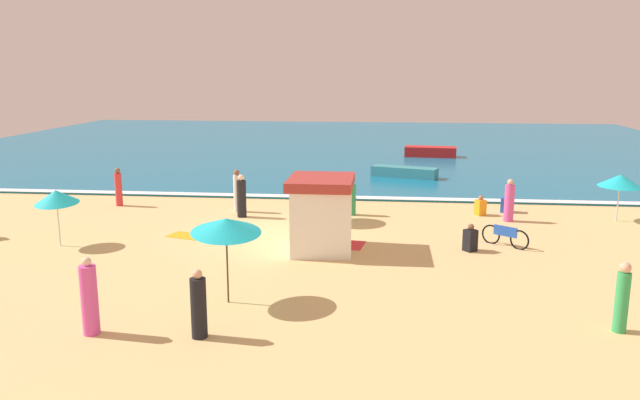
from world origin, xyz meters
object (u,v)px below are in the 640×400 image
beach_umbrella_4 (620,181)px  small_boat_0 (404,172)px  parked_bicycle (505,236)px  beachgoer_12 (470,239)px  beachgoer_1 (237,192)px  beachgoer_6 (506,204)px  beachgoer_2 (480,207)px  beach_umbrella_0 (56,197)px  beachgoer_9 (351,198)px  beachgoer_0 (89,299)px  lifeguard_cabana (321,213)px  beach_umbrella_1 (317,177)px  beach_umbrella_2 (226,225)px  beachgoer_10 (199,306)px  small_boat_1 (430,152)px  beachgoer_11 (622,298)px  beachgoer_8 (509,202)px  beachgoer_5 (119,188)px  beachgoer_7 (242,197)px

beach_umbrella_4 → small_boat_0: bearing=132.2°
parked_bicycle → beachgoer_12: 1.49m
beachgoer_1 → beachgoer_6: bearing=5.4°
beachgoer_2 → beachgoer_6: size_ratio=1.02×
beach_umbrella_0 → beachgoer_9: bearing=30.5°
beach_umbrella_0 → beachgoer_0: beach_umbrella_0 is taller
lifeguard_cabana → small_boat_0: bearing=77.5°
beach_umbrella_1 → beach_umbrella_2: (-1.40, -9.31, 0.27)m
beach_umbrella_1 → beachgoer_10: beach_umbrella_1 is taller
beach_umbrella_0 → small_boat_1: 28.18m
beach_umbrella_4 → beachgoer_12: size_ratio=2.30×
beach_umbrella_4 → beachgoer_11: 12.24m
beachgoer_11 → beachgoer_12: size_ratio=1.79×
small_boat_0 → small_boat_1: (2.07, 8.81, 0.06)m
beachgoer_10 → beach_umbrella_2: bearing=87.1°
beachgoer_12 → beach_umbrella_0: bearing=-176.6°
beach_umbrella_1 → beachgoer_6: 8.62m
beachgoer_8 → beachgoer_12: 5.06m
small_boat_0 → beachgoer_5: bearing=-147.0°
parked_bicycle → beachgoer_12: beachgoer_12 is taller
beach_umbrella_1 → beachgoer_2: (6.85, 1.87, -1.49)m
beachgoer_5 → beachgoer_8: bearing=-4.0°
lifeguard_cabana → beachgoer_9: size_ratio=1.68×
beachgoer_10 → small_boat_1: size_ratio=0.45×
beach_umbrella_1 → beachgoer_0: bearing=-109.5°
beach_umbrella_2 → beach_umbrella_4: 17.37m
beachgoer_12 → beachgoer_5: bearing=159.1°
lifeguard_cabana → beach_umbrella_0: size_ratio=1.26×
beach_umbrella_0 → beachgoer_12: bearing=3.4°
beach_umbrella_4 → beachgoer_10: bearing=-136.9°
beachgoer_11 → beachgoer_7: bearing=137.5°
beachgoer_8 → beachgoer_1: bearing=177.1°
beachgoer_6 → beachgoer_9: bearing=-169.6°
beachgoer_1 → beachgoer_2: bearing=2.2°
beach_umbrella_0 → beachgoer_10: beach_umbrella_0 is taller
beachgoer_0 → beachgoer_12: bearing=39.0°
parked_bicycle → beachgoer_7: size_ratio=0.80×
beach_umbrella_1 → parked_bicycle: bearing=-22.9°
lifeguard_cabana → beachgoer_12: lifeguard_cabana is taller
beachgoer_1 → beach_umbrella_2: bearing=-77.9°
lifeguard_cabana → parked_bicycle: (6.44, 1.13, -0.92)m
beach_umbrella_2 → parked_bicycle: beach_umbrella_2 is taller
beachgoer_1 → small_boat_0: size_ratio=0.48×
beach_umbrella_0 → beach_umbrella_2: bearing=-33.1°
beachgoer_12 → small_boat_1: bearing=89.5°
parked_bicycle → beachgoer_2: (-0.16, 4.83, -0.01)m
beachgoer_1 → beachgoer_7: bearing=-66.6°
beachgoer_7 → beach_umbrella_4: bearing=3.2°
parked_bicycle → beach_umbrella_4: bearing=39.2°
beachgoer_0 → beachgoer_2: bearing=50.9°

